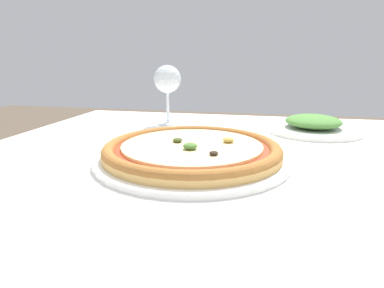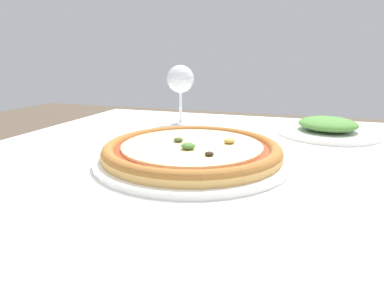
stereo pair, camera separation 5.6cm
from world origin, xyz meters
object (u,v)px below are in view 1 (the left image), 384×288
Objects in this scene: dining_table at (293,210)px; side_plate at (313,125)px; pizza_plate at (192,151)px; wine_glass_far_right at (167,81)px.

dining_table is 5.49× the size of side_plate.
dining_table is 0.28m from side_plate.
dining_table is at bearing -103.24° from side_plate.
pizza_plate reaches higher than dining_table.
wine_glass_far_right reaches higher than side_plate.
dining_table is 0.47m from wine_glass_far_right.
dining_table is 7.93× the size of wine_glass_far_right.
wine_glass_far_right is (-0.32, 0.28, 0.21)m from dining_table.
wine_glass_far_right is at bearing 176.48° from side_plate.
side_plate is (0.38, -0.02, -0.10)m from wine_glass_far_right.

